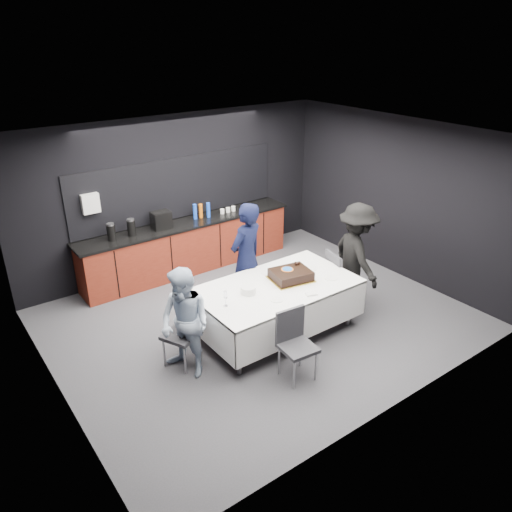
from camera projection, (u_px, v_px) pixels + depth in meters
The scene contains 18 objects.
ground at pixel (260, 319), 7.74m from camera, with size 6.00×6.00×0.00m, color #45454A.
room_shell at pixel (260, 206), 6.96m from camera, with size 6.04×5.04×2.82m.
kitchenette at pixel (187, 242), 9.12m from camera, with size 4.10×0.64×2.05m.
party_table at pixel (276, 294), 7.18m from camera, with size 2.32×1.32×0.78m.
cake_assembly at pixel (291, 275), 7.24m from camera, with size 0.67×0.58×0.18m.
plate_stack at pixel (248, 290), 6.88m from camera, with size 0.21×0.21×0.10m, color white.
loose_plate_near at pixel (277, 300), 6.73m from camera, with size 0.18×0.18×0.01m, color white.
loose_plate_right_a at pixel (311, 268), 7.60m from camera, with size 0.20×0.20×0.01m, color white.
loose_plate_right_b at pixel (331, 278), 7.31m from camera, with size 0.20×0.20×0.01m, color white.
loose_plate_far at pixel (267, 272), 7.48m from camera, with size 0.21×0.21×0.01m, color white.
fork_pile at pixel (311, 294), 6.86m from camera, with size 0.15×0.09×0.02m, color white.
champagne_flute at pixel (225, 295), 6.52m from camera, with size 0.06×0.06×0.22m.
chair_left at pixel (184, 327), 6.58m from camera, with size 0.56×0.56×0.92m.
chair_right at pixel (338, 275), 7.95m from camera, with size 0.50×0.50×0.92m.
chair_near at pixel (294, 339), 6.32m from camera, with size 0.46×0.46×0.92m.
person_center at pixel (246, 258), 7.67m from camera, with size 0.65×0.43×1.79m, color black.
person_left at pixel (185, 323), 6.27m from camera, with size 0.72×0.56×1.49m, color #A8BBD4.
person_right at pixel (356, 256), 7.86m from camera, with size 1.10×0.63×1.70m, color black.
Camera 1 is at (-3.95, -5.30, 4.14)m, focal length 35.00 mm.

